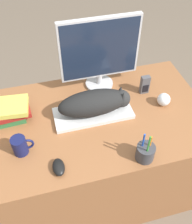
# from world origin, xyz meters

# --- Properties ---
(desk) EXTENTS (1.32, 0.79, 0.76)m
(desk) POSITION_xyz_m (0.00, 0.39, 0.38)
(desk) COLOR brown
(desk) RESTS_ON ground_plane
(keyboard) EXTENTS (0.45, 0.18, 0.02)m
(keyboard) POSITION_xyz_m (-0.01, 0.42, 0.78)
(keyboard) COLOR silver
(keyboard) RESTS_ON desk
(cat) EXTENTS (0.42, 0.16, 0.14)m
(cat) POSITION_xyz_m (0.01, 0.42, 0.86)
(cat) COLOR black
(cat) RESTS_ON keyboard
(monitor) EXTENTS (0.48, 0.18, 0.46)m
(monitor) POSITION_xyz_m (0.09, 0.66, 1.02)
(monitor) COLOR #B7B7BC
(monitor) RESTS_ON desk
(computer_mouse) EXTENTS (0.06, 0.10, 0.04)m
(computer_mouse) POSITION_xyz_m (-0.27, 0.11, 0.78)
(computer_mouse) COLOR black
(computer_mouse) RESTS_ON desk
(coffee_mug) EXTENTS (0.11, 0.07, 0.10)m
(coffee_mug) POSITION_xyz_m (-0.43, 0.26, 0.82)
(coffee_mug) COLOR #141947
(coffee_mug) RESTS_ON desk
(pen_cup) EXTENTS (0.09, 0.09, 0.20)m
(pen_cup) POSITION_xyz_m (0.16, 0.06, 0.81)
(pen_cup) COLOR #38383D
(pen_cup) RESTS_ON desk
(baseball) EXTENTS (0.08, 0.08, 0.08)m
(baseball) POSITION_xyz_m (0.42, 0.39, 0.80)
(baseball) COLOR silver
(baseball) RESTS_ON desk
(phone) EXTENTS (0.05, 0.03, 0.12)m
(phone) POSITION_xyz_m (0.35, 0.52, 0.82)
(phone) COLOR #4C4C51
(phone) RESTS_ON desk
(book_stack) EXTENTS (0.23, 0.18, 0.10)m
(book_stack) POSITION_xyz_m (-0.47, 0.51, 0.82)
(book_stack) COLOR #2D6B38
(book_stack) RESTS_ON desk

